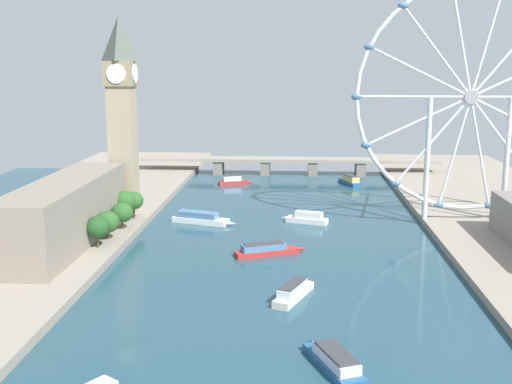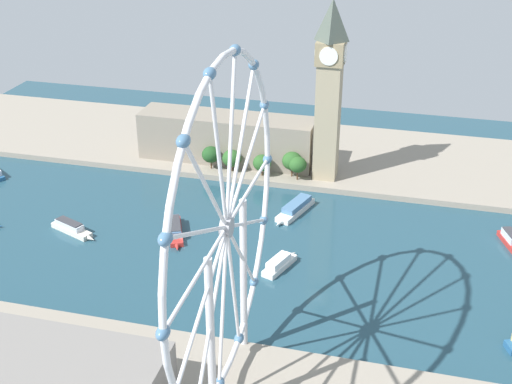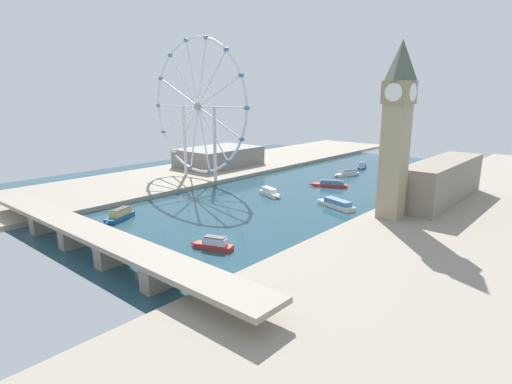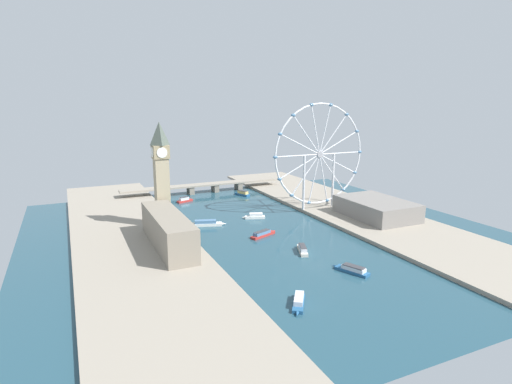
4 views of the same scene
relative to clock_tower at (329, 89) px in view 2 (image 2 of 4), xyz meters
name	(u,v)px [view 2 (image 2 of 4)]	position (x,y,z in m)	size (l,w,h in m)	color
ground_plane	(182,242)	(76.82, -50.97, -50.30)	(386.56, 386.56, 0.00)	#234756
riverbank_left	(246,147)	(-31.46, -50.97, -48.80)	(90.00, 520.00, 3.00)	gray
clock_tower	(329,89)	(0.00, 0.00, 0.00)	(14.46, 14.46, 91.06)	tan
parliament_block	(227,138)	(-8.70, -55.52, -34.73)	(22.00, 95.04, 25.13)	gray
tree_row_embankment	(258,160)	(5.84, -34.20, -39.36)	(12.86, 56.47, 13.48)	#513823
ferris_wheel	(227,229)	(158.27, -4.92, 7.41)	(104.98, 3.20, 106.55)	silver
tour_boat_0	(280,263)	(86.86, -4.45, -48.05)	(22.53, 11.68, 5.40)	white
tour_boat_1	(295,208)	(37.53, -7.99, -48.02)	(31.27, 14.76, 5.30)	white
tour_boat_3	(72,228)	(81.42, -102.21, -48.07)	(13.38, 25.68, 5.36)	beige
tour_boat_4	(511,240)	(43.30, 89.53, -47.91)	(21.30, 10.70, 5.94)	#B22D28
tour_boat_7	(175,229)	(70.58, -56.37, -48.23)	(28.55, 15.15, 4.91)	#B22D28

